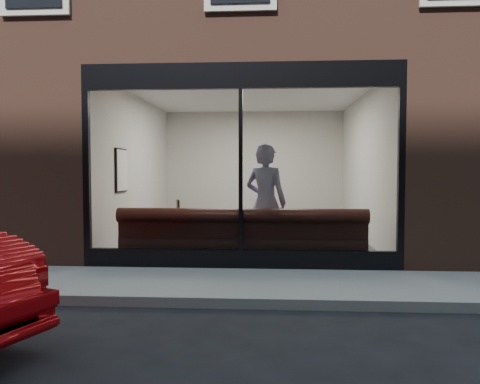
# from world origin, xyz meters

# --- Properties ---
(ground) EXTENTS (120.00, 120.00, 0.00)m
(ground) POSITION_xyz_m (0.00, 0.00, 0.00)
(ground) COLOR black
(ground) RESTS_ON ground
(sidewalk_near) EXTENTS (40.00, 2.00, 0.01)m
(sidewalk_near) POSITION_xyz_m (0.00, 1.00, 0.01)
(sidewalk_near) COLOR gray
(sidewalk_near) RESTS_ON ground
(kerb_near) EXTENTS (40.00, 0.10, 0.12)m
(kerb_near) POSITION_xyz_m (0.00, -0.05, 0.06)
(kerb_near) COLOR gray
(kerb_near) RESTS_ON ground
(host_building_pier_left) EXTENTS (2.50, 12.00, 3.20)m
(host_building_pier_left) POSITION_xyz_m (-3.75, 8.00, 1.60)
(host_building_pier_left) COLOR brown
(host_building_pier_left) RESTS_ON ground
(host_building_pier_right) EXTENTS (2.50, 12.00, 3.20)m
(host_building_pier_right) POSITION_xyz_m (3.75, 8.00, 1.60)
(host_building_pier_right) COLOR brown
(host_building_pier_right) RESTS_ON ground
(host_building_backfill) EXTENTS (5.00, 6.00, 3.20)m
(host_building_backfill) POSITION_xyz_m (0.00, 11.00, 1.60)
(host_building_backfill) COLOR brown
(host_building_backfill) RESTS_ON ground
(cafe_floor) EXTENTS (6.00, 6.00, 0.00)m
(cafe_floor) POSITION_xyz_m (0.00, 5.00, 0.02)
(cafe_floor) COLOR #2D2D30
(cafe_floor) RESTS_ON ground
(cafe_ceiling) EXTENTS (6.00, 6.00, 0.00)m
(cafe_ceiling) POSITION_xyz_m (0.00, 5.00, 3.19)
(cafe_ceiling) COLOR white
(cafe_ceiling) RESTS_ON host_building_upper
(cafe_wall_back) EXTENTS (5.00, 0.00, 5.00)m
(cafe_wall_back) POSITION_xyz_m (0.00, 7.99, 1.60)
(cafe_wall_back) COLOR beige
(cafe_wall_back) RESTS_ON ground
(cafe_wall_left) EXTENTS (0.00, 6.00, 6.00)m
(cafe_wall_left) POSITION_xyz_m (-2.49, 5.00, 1.60)
(cafe_wall_left) COLOR beige
(cafe_wall_left) RESTS_ON ground
(cafe_wall_right) EXTENTS (0.00, 6.00, 6.00)m
(cafe_wall_right) POSITION_xyz_m (2.49, 5.00, 1.60)
(cafe_wall_right) COLOR beige
(cafe_wall_right) RESTS_ON ground
(storefront_kick) EXTENTS (5.00, 0.10, 0.30)m
(storefront_kick) POSITION_xyz_m (0.00, 2.05, 0.15)
(storefront_kick) COLOR black
(storefront_kick) RESTS_ON ground
(storefront_header) EXTENTS (5.00, 0.10, 0.40)m
(storefront_header) POSITION_xyz_m (0.00, 2.05, 3.00)
(storefront_header) COLOR black
(storefront_header) RESTS_ON host_building_upper
(storefront_mullion) EXTENTS (0.06, 0.10, 2.50)m
(storefront_mullion) POSITION_xyz_m (0.00, 2.05, 1.55)
(storefront_mullion) COLOR black
(storefront_mullion) RESTS_ON storefront_kick
(storefront_glass) EXTENTS (4.80, 0.00, 4.80)m
(storefront_glass) POSITION_xyz_m (0.00, 2.02, 1.55)
(storefront_glass) COLOR white
(storefront_glass) RESTS_ON storefront_kick
(banquette) EXTENTS (4.00, 0.55, 0.45)m
(banquette) POSITION_xyz_m (0.00, 2.45, 0.23)
(banquette) COLOR #3C1716
(banquette) RESTS_ON cafe_floor
(person) EXTENTS (0.86, 0.72, 1.99)m
(person) POSITION_xyz_m (0.38, 2.75, 0.99)
(person) COLOR #8C95BE
(person) RESTS_ON cafe_floor
(cafe_table_left) EXTENTS (0.73, 0.73, 0.04)m
(cafe_table_left) POSITION_xyz_m (-1.17, 3.08, 0.74)
(cafe_table_left) COLOR black
(cafe_table_left) RESTS_ON cafe_floor
(cafe_table_right) EXTENTS (0.75, 0.75, 0.04)m
(cafe_table_right) POSITION_xyz_m (1.31, 3.25, 0.74)
(cafe_table_right) COLOR black
(cafe_table_right) RESTS_ON cafe_floor
(cafe_chair_left) EXTENTS (0.49, 0.49, 0.04)m
(cafe_chair_left) POSITION_xyz_m (-1.59, 4.11, 0.24)
(cafe_chair_left) COLOR black
(cafe_chair_left) RESTS_ON cafe_floor
(wall_poster) EXTENTS (0.02, 0.60, 0.80)m
(wall_poster) POSITION_xyz_m (-2.45, 3.82, 1.54)
(wall_poster) COLOR white
(wall_poster) RESTS_ON cafe_wall_left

